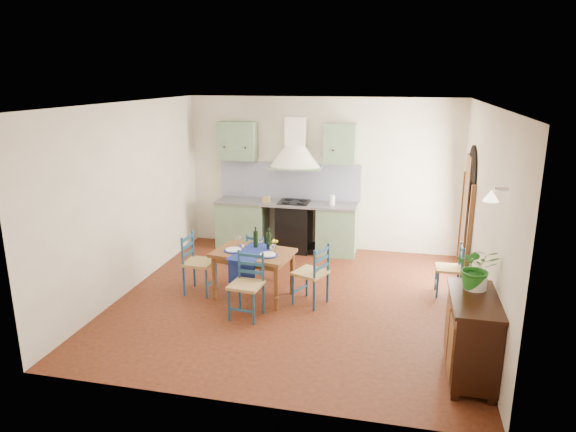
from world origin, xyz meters
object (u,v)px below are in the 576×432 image
object	(u,v)px
chair_near	(247,285)
potted_plant	(477,268)
dining_table	(253,257)
sideboard	(471,334)

from	to	relation	value
chair_near	potted_plant	xyz separation A→B (m)	(2.78, -0.64, 0.72)
chair_near	dining_table	bearing A→B (deg)	98.44
sideboard	potted_plant	xyz separation A→B (m)	(0.02, 0.24, 0.67)
sideboard	potted_plant	bearing A→B (deg)	84.85
dining_table	potted_plant	distance (m)	3.19
chair_near	sideboard	xyz separation A→B (m)	(2.76, -0.88, 0.05)
chair_near	potted_plant	size ratio (longest dim) A/B	1.83
sideboard	potted_plant	distance (m)	0.71
sideboard	chair_near	bearing A→B (deg)	162.26
chair_near	sideboard	size ratio (longest dim) A/B	0.84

